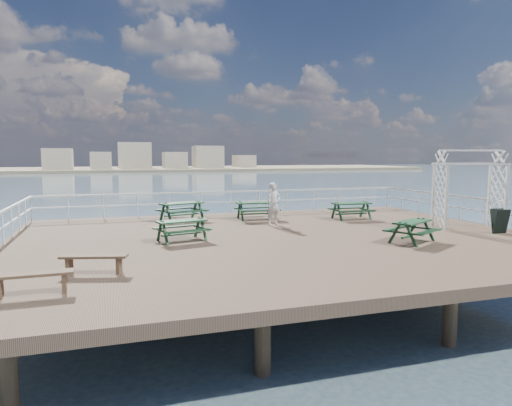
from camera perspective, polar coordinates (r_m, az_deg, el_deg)
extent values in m
cube|color=brown|center=(15.93, 3.06, -4.77)|extent=(18.00, 14.00, 0.30)
plane|color=#445C72|center=(55.11, -11.89, 0.85)|extent=(300.00, 300.00, 0.00)
cube|color=tan|center=(151.09, -9.96, 4.23)|extent=(160.00, 40.00, 0.80)
cube|color=beige|center=(147.33, -23.48, 5.11)|extent=(8.00, 8.00, 6.00)
cube|color=beige|center=(146.65, -18.79, 5.09)|extent=(6.00, 8.00, 5.00)
cube|color=beige|center=(146.81, -14.89, 5.79)|extent=(10.00, 8.00, 8.00)
cube|color=beige|center=(147.93, -10.20, 5.32)|extent=(7.00, 8.00, 5.00)
cube|color=beige|center=(149.77, -6.02, 5.77)|extent=(9.00, 8.00, 7.00)
cube|color=beige|center=(152.97, -1.22, 5.24)|extent=(6.00, 8.00, 4.00)
cylinder|color=brown|center=(10.21, -28.55, -18.88)|extent=(0.36, 0.36, 2.10)
cylinder|color=brown|center=(20.64, -22.87, -6.14)|extent=(0.36, 0.36, 2.10)
cylinder|color=brown|center=(24.35, 15.06, -4.08)|extent=(0.36, 0.36, 2.10)
cube|color=silver|center=(22.25, -3.21, 1.42)|extent=(17.70, 0.07, 0.07)
cube|color=silver|center=(22.30, -3.20, 0.14)|extent=(17.70, 0.05, 0.05)
cylinder|color=silver|center=(21.84, -26.29, -0.60)|extent=(0.05, 0.05, 1.10)
cube|color=silver|center=(20.61, 26.74, 0.42)|extent=(0.07, 13.70, 0.07)
cube|color=silver|center=(20.66, 26.68, -0.96)|extent=(0.05, 13.70, 0.05)
cube|color=#133519|center=(19.91, -9.26, -0.03)|extent=(1.98, 1.28, 0.06)
cube|color=#133519|center=(20.49, -10.04, -0.71)|extent=(1.83, 0.84, 0.05)
cube|color=#133519|center=(19.40, -8.40, -1.05)|extent=(1.83, 0.84, 0.05)
cube|color=#133519|center=(19.61, -11.24, -1.09)|extent=(0.56, 1.44, 0.06)
cube|color=#133519|center=(20.31, -7.31, -0.78)|extent=(0.56, 1.44, 0.06)
cube|color=#133519|center=(19.89, -11.62, -1.15)|extent=(0.25, 0.53, 0.90)
cube|color=#133519|center=(19.34, -10.84, -1.34)|extent=(0.25, 0.53, 0.90)
cube|color=#133519|center=(20.58, -7.73, -0.84)|extent=(0.25, 0.53, 0.90)
cube|color=#133519|center=(20.05, -6.88, -1.01)|extent=(0.25, 0.53, 0.90)
cube|color=#133519|center=(19.97, -9.23, -1.46)|extent=(1.58, 0.61, 0.06)
cube|color=#133519|center=(20.09, 0.11, 0.04)|extent=(1.84, 0.81, 0.06)
cube|color=#133519|center=(20.70, -0.30, -0.59)|extent=(1.81, 0.36, 0.05)
cube|color=#133519|center=(19.54, 0.55, -0.98)|extent=(1.81, 0.36, 0.05)
cube|color=#133519|center=(19.95, -1.97, -0.90)|extent=(0.17, 1.45, 0.06)
cube|color=#133519|center=(20.32, 2.16, -0.77)|extent=(0.17, 1.45, 0.06)
cube|color=#133519|center=(20.25, -2.15, -0.94)|extent=(0.11, 0.52, 0.88)
cube|color=#133519|center=(19.66, -1.78, -1.14)|extent=(0.11, 0.52, 0.88)
cube|color=#133519|center=(20.61, 1.92, -0.81)|extent=(0.11, 0.52, 0.88)
cube|color=#133519|center=(20.04, 2.40, -1.01)|extent=(0.11, 0.52, 0.88)
cube|color=#133519|center=(20.14, 0.11, -1.34)|extent=(1.60, 0.18, 0.06)
cube|color=#133519|center=(20.60, 11.85, -0.05)|extent=(1.72, 0.71, 0.06)
cube|color=#133519|center=(21.13, 11.12, -0.63)|extent=(1.70, 0.29, 0.05)
cube|color=#133519|center=(20.13, 12.58, -0.99)|extent=(1.70, 0.29, 0.05)
cube|color=#133519|center=(20.31, 10.07, -0.93)|extent=(0.12, 1.37, 0.06)
cube|color=#133519|center=(20.97, 13.54, -0.79)|extent=(0.12, 1.37, 0.06)
cube|color=#133519|center=(20.57, 9.72, -0.97)|extent=(0.09, 0.49, 0.83)
cube|color=#133519|center=(20.06, 10.42, -1.16)|extent=(0.09, 0.49, 0.83)
cube|color=#133519|center=(21.22, 13.16, -0.83)|extent=(0.09, 0.49, 0.83)
cube|color=#133519|center=(20.73, 13.92, -1.01)|extent=(0.09, 0.49, 0.83)
cube|color=#133519|center=(20.65, 11.82, -1.33)|extent=(1.51, 0.12, 0.06)
cube|color=#133519|center=(15.23, -9.28, -2.24)|extent=(1.71, 0.99, 0.05)
cube|color=#133519|center=(15.76, -10.00, -2.93)|extent=(1.62, 0.60, 0.04)
cube|color=#133519|center=(14.78, -8.48, -3.49)|extent=(1.62, 0.60, 0.04)
cube|color=#133519|center=(15.04, -11.63, -3.46)|extent=(0.37, 1.28, 0.05)
cube|color=#133519|center=(15.53, -6.97, -3.08)|extent=(0.37, 1.28, 0.05)
cube|color=#133519|center=(15.30, -11.97, -3.48)|extent=(0.18, 0.47, 0.78)
cube|color=#133519|center=(14.80, -11.28, -3.78)|extent=(0.18, 0.47, 0.78)
cube|color=#133519|center=(15.78, -7.37, -3.10)|extent=(0.18, 0.47, 0.78)
cube|color=#133519|center=(15.30, -6.55, -3.38)|extent=(0.18, 0.47, 0.78)
cube|color=#133519|center=(15.30, -9.25, -3.86)|extent=(1.41, 0.41, 0.05)
cube|color=#133519|center=(15.68, 18.96, -2.23)|extent=(1.72, 1.35, 0.05)
cube|color=#133519|center=(15.94, 17.15, -2.99)|extent=(1.52, 0.99, 0.05)
cube|color=#133519|center=(15.51, 20.75, -3.36)|extent=(1.52, 0.99, 0.05)
cube|color=#133519|center=(15.11, 17.88, -3.57)|extent=(0.70, 1.17, 0.05)
cube|color=#133519|center=(16.33, 19.89, -2.94)|extent=(0.70, 1.17, 0.05)
cube|color=#133519|center=(15.23, 16.95, -3.64)|extent=(0.29, 0.44, 0.79)
cube|color=#133519|center=(15.01, 18.81, -3.84)|extent=(0.29, 0.44, 0.79)
cube|color=#133519|center=(16.44, 19.02, -3.01)|extent=(0.29, 0.44, 0.79)
cube|color=#133519|center=(16.24, 20.77, -3.18)|extent=(0.29, 0.44, 0.79)
cube|color=#133519|center=(15.74, 18.91, -3.83)|extent=(1.29, 0.77, 0.05)
cube|color=brown|center=(10.37, -26.19, -8.00)|extent=(1.59, 0.41, 0.06)
cube|color=brown|center=(10.52, -29.37, -9.24)|extent=(0.09, 0.34, 0.39)
cube|color=brown|center=(10.37, -22.85, -9.15)|extent=(0.09, 0.34, 0.39)
cube|color=brown|center=(11.62, -19.60, -6.29)|extent=(1.61, 0.77, 0.06)
cube|color=brown|center=(11.85, -22.30, -7.27)|extent=(0.16, 0.34, 0.39)
cube|color=brown|center=(11.51, -16.74, -7.46)|extent=(0.16, 0.34, 0.39)
cube|color=silver|center=(18.40, 22.71, 0.54)|extent=(0.11, 0.11, 2.44)
cube|color=silver|center=(19.53, 21.30, 0.89)|extent=(0.11, 0.11, 2.44)
cube|color=silver|center=(19.40, 28.80, 0.52)|extent=(0.11, 0.11, 2.44)
cube|color=silver|center=(20.47, 27.13, 0.85)|extent=(0.11, 0.11, 2.44)
cube|color=silver|center=(18.81, 26.01, 4.36)|extent=(2.36, 0.80, 0.08)
cube|color=silver|center=(19.91, 24.44, 4.49)|extent=(2.36, 0.80, 0.08)
cube|color=silver|center=(19.36, 25.27, 5.97)|extent=(2.36, 0.79, 0.07)
cube|color=black|center=(18.62, 28.35, -2.08)|extent=(0.57, 0.29, 0.91)
cube|color=black|center=(18.76, 28.00, -2.00)|extent=(0.57, 0.29, 0.91)
imported|color=silver|center=(18.34, 2.22, -0.13)|extent=(0.71, 0.54, 1.73)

